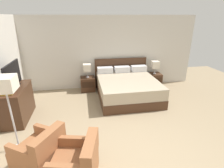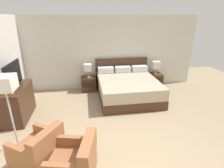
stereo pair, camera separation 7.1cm
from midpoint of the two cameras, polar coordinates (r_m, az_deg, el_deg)
The scene contains 14 objects.
ground_plane at distance 3.38m, azimuth 6.98°, elevation -25.39°, with size 11.48×11.48×0.00m, color #998466.
wall_back at distance 6.23m, azimuth -2.13°, elevation 10.10°, with size 6.63×0.06×2.50m, color beige.
bed at distance 5.62m, azimuth 5.41°, elevation -1.06°, with size 1.88×2.04×1.06m.
nightstand_left at distance 6.17m, azimuth -7.34°, elevation 0.08°, with size 0.49×0.44×0.49m.
nightstand_right at distance 6.68m, azimuth 14.06°, elevation 1.25°, with size 0.49×0.44×0.49m.
table_lamp_left at distance 5.99m, azimuth -7.60°, elevation 5.27°, with size 0.26×0.26×0.46m.
table_lamp_right at distance 6.51m, azimuth 14.50°, elevation 6.06°, with size 0.26×0.26×0.46m.
dresser at distance 4.98m, azimuth -28.13°, elevation -5.32°, with size 0.53×1.17×0.85m.
tv at distance 4.83m, azimuth -29.18°, elevation 2.63°, with size 0.18×0.97×0.59m.
book_red_cover at distance 4.49m, azimuth -30.51°, elevation -2.53°, with size 0.23×0.15×0.04m, color gold.
book_blue_cover at distance 4.47m, azimuth -30.40°, elevation -2.10°, with size 0.23×0.18×0.04m, color #B7282D.
armchair_by_window at distance 3.43m, azimuth -22.18°, elevation -19.76°, with size 0.95×0.94×0.76m.
armchair_companion at distance 3.06m, azimuth -11.40°, elevation -24.36°, with size 0.83×0.82×0.76m.
floor_lamp at distance 3.54m, azimuth -31.12°, elevation -1.23°, with size 0.36×0.36×1.51m.
Camera 2 is at (-0.69, -2.22, 2.45)m, focal length 28.00 mm.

